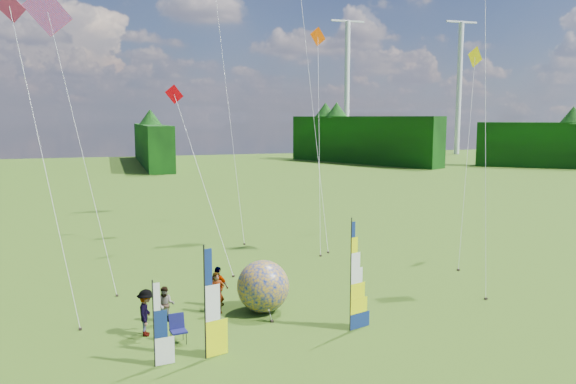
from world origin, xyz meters
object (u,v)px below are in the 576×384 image
object	(u,v)px
spectator_d	(218,286)
feather_banner_main	(351,277)
bol_inflatable	(263,286)
side_banner_left	(205,305)
spectator_c	(146,313)
camp_chair	(178,329)
kite_whale	(311,80)
side_banner_far	(154,325)
spectator_a	(217,293)
spectator_b	(166,305)

from	to	relation	value
spectator_d	feather_banner_main	bearing A→B (deg)	-179.31
bol_inflatable	side_banner_left	bearing A→B (deg)	-128.55
spectator_c	camp_chair	world-z (taller)	spectator_c
spectator_d	camp_chair	distance (m)	4.38
camp_chair	spectator_c	bearing A→B (deg)	124.91
feather_banner_main	kite_whale	xyz separation A→B (m)	(4.80, 17.66, 8.87)
side_banner_far	spectator_d	world-z (taller)	side_banner_far
spectator_a	camp_chair	size ratio (longest dim) A/B	1.65
bol_inflatable	camp_chair	bearing A→B (deg)	-149.06
feather_banner_main	spectator_c	xyz separation A→B (m)	(-7.81, 2.05, -1.30)
camp_chair	side_banner_left	bearing A→B (deg)	-73.63
kite_whale	spectator_d	bearing A→B (deg)	-113.72
feather_banner_main	side_banner_left	distance (m)	6.02
feather_banner_main	camp_chair	distance (m)	6.97
bol_inflatable	spectator_b	distance (m)	4.24
side_banner_left	bol_inflatable	bearing A→B (deg)	36.15
side_banner_far	spectator_c	size ratio (longest dim) A/B	1.60
spectator_c	kite_whale	distance (m)	22.49
feather_banner_main	side_banner_far	size ratio (longest dim) A/B	1.50
spectator_b	kite_whale	world-z (taller)	kite_whale
side_banner_left	spectator_c	bearing A→B (deg)	107.43
feather_banner_main	camp_chair	size ratio (longest dim) A/B	4.02
spectator_c	kite_whale	xyz separation A→B (m)	(12.60, 15.61, 10.17)
side_banner_far	spectator_b	bearing A→B (deg)	71.74
kite_whale	spectator_b	bearing A→B (deg)	-117.50
side_banner_far	camp_chair	xyz separation A→B (m)	(1.03, 1.77, -0.93)
spectator_c	spectator_d	world-z (taller)	spectator_c
side_banner_far	spectator_a	bearing A→B (deg)	48.98
spectator_b	kite_whale	bearing A→B (deg)	64.49
feather_banner_main	side_banner_left	world-z (taller)	feather_banner_main
spectator_b	spectator_d	size ratio (longest dim) A/B	0.84
feather_banner_main	side_banner_left	xyz separation A→B (m)	(-5.96, -0.82, -0.23)
camp_chair	feather_banner_main	bearing A→B (deg)	-14.94
spectator_a	spectator_b	distance (m)	2.30
side_banner_left	spectator_a	distance (m)	4.78
feather_banner_main	kite_whale	size ratio (longest dim) A/B	0.20
camp_chair	kite_whale	bearing A→B (deg)	47.93
feather_banner_main	side_banner_far	distance (m)	7.83
bol_inflatable	spectator_b	world-z (taller)	bol_inflatable
spectator_a	spectator_c	world-z (taller)	spectator_c
bol_inflatable	spectator_c	distance (m)	5.23
feather_banner_main	spectator_d	world-z (taller)	feather_banner_main
kite_whale	camp_chair	bearing A→B (deg)	-112.79
spectator_c	spectator_d	xyz separation A→B (m)	(3.35, 2.55, -0.01)
feather_banner_main	bol_inflatable	bearing A→B (deg)	112.44
feather_banner_main	spectator_b	size ratio (longest dim) A/B	2.88
feather_banner_main	kite_whale	distance (m)	20.34
spectator_c	kite_whale	bearing A→B (deg)	-28.98
bol_inflatable	spectator_a	xyz separation A→B (m)	(-1.97, 0.42, -0.24)
feather_banner_main	side_banner_far	bearing A→B (deg)	169.24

